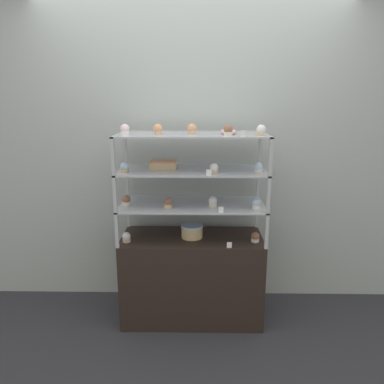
{
  "coord_description": "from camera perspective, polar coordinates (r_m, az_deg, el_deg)",
  "views": [
    {
      "loc": [
        0.04,
        -2.76,
        1.77
      ],
      "look_at": [
        0.0,
        0.0,
        1.06
      ],
      "focal_mm": 35.0,
      "sensor_mm": 36.0,
      "label": 1
    }
  ],
  "objects": [
    {
      "name": "cupcake_6",
      "position": [
        2.76,
        -10.27,
        3.69
      ],
      "size": [
        0.06,
        0.06,
        0.07
      ],
      "color": "#CCB28C",
      "rests_on": "display_riser_middle"
    },
    {
      "name": "donut_glazed",
      "position": [
        2.75,
        5.56,
        9.1
      ],
      "size": [
        0.12,
        0.12,
        0.03
      ],
      "color": "#EFB2BC",
      "rests_on": "display_riser_upper"
    },
    {
      "name": "cupcake_9",
      "position": [
        2.74,
        -10.21,
        9.34
      ],
      "size": [
        0.06,
        0.06,
        0.07
      ],
      "color": "white",
      "rests_on": "display_riser_upper"
    },
    {
      "name": "layer_cake_centerpiece",
      "position": [
        2.93,
        -0.01,
        -5.97
      ],
      "size": [
        0.17,
        0.17,
        0.1
      ],
      "color": "#DBBC84",
      "rests_on": "display_base"
    },
    {
      "name": "display_riser_lower",
      "position": [
        2.88,
        -0.0,
        -2.14
      ],
      "size": [
        1.1,
        0.48,
        0.27
      ],
      "color": "#B7B7BC",
      "rests_on": "display_base"
    },
    {
      "name": "price_tag_0",
      "position": [
        2.76,
        5.7,
        -8.05
      ],
      "size": [
        0.04,
        0.0,
        0.04
      ],
      "color": "white",
      "rests_on": "display_base"
    },
    {
      "name": "price_tag_3",
      "position": [
        2.57,
        7.75,
        8.81
      ],
      "size": [
        0.04,
        0.0,
        0.04
      ],
      "color": "white",
      "rests_on": "display_riser_upper"
    },
    {
      "name": "cupcake_3",
      "position": [
        2.78,
        -3.66,
        -1.64
      ],
      "size": [
        0.07,
        0.07,
        0.08
      ],
      "color": "#CCB28C",
      "rests_on": "display_riser_lower"
    },
    {
      "name": "cupcake_8",
      "position": [
        2.75,
        10.05,
        3.67
      ],
      "size": [
        0.06,
        0.06,
        0.07
      ],
      "color": "beige",
      "rests_on": "display_riser_middle"
    },
    {
      "name": "price_tag_2",
      "position": [
        2.59,
        2.59,
        2.97
      ],
      "size": [
        0.04,
        0.0,
        0.04
      ],
      "color": "white",
      "rests_on": "display_riser_middle"
    },
    {
      "name": "sheet_cake_frosted",
      "position": [
        2.87,
        -4.38,
        4.22
      ],
      "size": [
        0.2,
        0.15,
        0.06
      ],
      "color": "#DBBC84",
      "rests_on": "display_riser_middle"
    },
    {
      "name": "cupcake_7",
      "position": [
        2.68,
        3.38,
        3.59
      ],
      "size": [
        0.06,
        0.06,
        0.07
      ],
      "color": "#CCB28C",
      "rests_on": "display_riser_middle"
    },
    {
      "name": "cupcake_11",
      "position": [
        2.73,
        -0.08,
        9.54
      ],
      "size": [
        0.06,
        0.06,
        0.07
      ],
      "color": "#CCB28C",
      "rests_on": "display_riser_upper"
    },
    {
      "name": "cupcake_2",
      "position": [
        2.88,
        -9.97,
        -1.25
      ],
      "size": [
        0.07,
        0.07,
        0.08
      ],
      "color": "beige",
      "rests_on": "display_riser_lower"
    },
    {
      "name": "display_base",
      "position": [
        3.11,
        -0.0,
        -12.8
      ],
      "size": [
        1.1,
        0.48,
        0.7
      ],
      "color": "black",
      "rests_on": "ground_plane"
    },
    {
      "name": "ground_plane",
      "position": [
        3.28,
        -0.0,
        -18.21
      ],
      "size": [
        20.0,
        20.0,
        0.0
      ],
      "primitive_type": "plane",
      "color": "#2D2D33"
    },
    {
      "name": "cupcake_4",
      "position": [
        2.81,
        3.17,
        -1.49
      ],
      "size": [
        0.07,
        0.07,
        0.08
      ],
      "color": "beige",
      "rests_on": "display_riser_lower"
    },
    {
      "name": "cupcake_12",
      "position": [
        2.66,
        5.54,
        9.35
      ],
      "size": [
        0.06,
        0.06,
        0.07
      ],
      "color": "beige",
      "rests_on": "display_riser_upper"
    },
    {
      "name": "cupcake_10",
      "position": [
        2.71,
        -5.22,
        9.44
      ],
      "size": [
        0.06,
        0.06,
        0.07
      ],
      "color": "#CCB28C",
      "rests_on": "display_riser_upper"
    },
    {
      "name": "cupcake_0",
      "position": [
        2.89,
        -9.94,
        -6.81
      ],
      "size": [
        0.06,
        0.06,
        0.08
      ],
      "color": "#CCB28C",
      "rests_on": "display_base"
    },
    {
      "name": "display_riser_upper",
      "position": [
        2.78,
        -0.0,
        8.54
      ],
      "size": [
        1.1,
        0.48,
        0.27
      ],
      "color": "#B7B7BC",
      "rests_on": "display_riser_middle"
    },
    {
      "name": "cupcake_1",
      "position": [
        2.89,
        9.6,
        -6.81
      ],
      "size": [
        0.06,
        0.06,
        0.08
      ],
      "color": "beige",
      "rests_on": "display_base"
    },
    {
      "name": "back_wall",
      "position": [
        3.18,
        0.11,
        5.95
      ],
      "size": [
        8.0,
        0.05,
        2.6
      ],
      "color": "#A8B2AD",
      "rests_on": "ground_plane"
    },
    {
      "name": "cupcake_5",
      "position": [
        2.79,
        9.76,
        -1.78
      ],
      "size": [
        0.07,
        0.07,
        0.08
      ],
      "color": "white",
      "rests_on": "display_riser_lower"
    },
    {
      "name": "display_riser_middle",
      "position": [
        2.82,
        -0.0,
        3.1
      ],
      "size": [
        1.1,
        0.48,
        0.27
      ],
      "color": "#B7B7BC",
      "rests_on": "display_riser_lower"
    },
    {
      "name": "price_tag_1",
      "position": [
        2.66,
        4.45,
        -2.71
      ],
      "size": [
        0.04,
        0.0,
        0.04
      ],
      "color": "white",
      "rests_on": "display_riser_lower"
    },
    {
      "name": "cupcake_13",
      "position": [
        2.68,
        10.49,
        9.21
      ],
      "size": [
        0.06,
        0.06,
        0.07
      ],
      "color": "#CCB28C",
      "rests_on": "display_riser_upper"
    }
  ]
}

